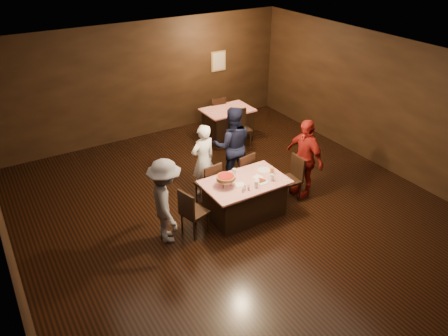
% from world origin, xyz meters
% --- Properties ---
extents(room, '(10.00, 10.04, 3.02)m').
position_xyz_m(room, '(0.00, 0.01, 2.14)').
color(room, black).
rests_on(room, ground).
extents(main_table, '(1.60, 1.00, 0.77)m').
position_xyz_m(main_table, '(0.12, 0.47, 0.39)').
color(main_table, '#A30E0A').
rests_on(main_table, ground).
extents(back_table, '(1.30, 0.90, 0.77)m').
position_xyz_m(back_table, '(1.76, 3.76, 0.39)').
color(back_table, red).
rests_on(back_table, ground).
extents(chair_far_left, '(0.47, 0.47, 0.95)m').
position_xyz_m(chair_far_left, '(-0.28, 1.22, 0.47)').
color(chair_far_left, black).
rests_on(chair_far_left, ground).
extents(chair_far_right, '(0.48, 0.48, 0.95)m').
position_xyz_m(chair_far_right, '(0.52, 1.22, 0.47)').
color(chair_far_right, black).
rests_on(chair_far_right, ground).
extents(chair_end_left, '(0.51, 0.51, 0.95)m').
position_xyz_m(chair_end_left, '(-0.98, 0.47, 0.47)').
color(chair_end_left, black).
rests_on(chair_end_left, ground).
extents(chair_end_right, '(0.44, 0.44, 0.95)m').
position_xyz_m(chair_end_right, '(1.22, 0.47, 0.47)').
color(chair_end_right, black).
rests_on(chair_end_right, ground).
extents(chair_back_near, '(0.46, 0.46, 0.95)m').
position_xyz_m(chair_back_near, '(1.76, 3.06, 0.47)').
color(chair_back_near, black).
rests_on(chair_back_near, ground).
extents(chair_back_far, '(0.46, 0.46, 0.95)m').
position_xyz_m(chair_back_far, '(1.76, 4.36, 0.47)').
color(chair_back_far, black).
rests_on(chair_back_far, ground).
extents(diner_white_jacket, '(0.62, 0.45, 1.57)m').
position_xyz_m(diner_white_jacket, '(-0.16, 1.60, 0.79)').
color(diner_white_jacket, white).
rests_on(diner_white_jacket, ground).
extents(diner_navy_hoodie, '(1.05, 0.96, 1.76)m').
position_xyz_m(diner_navy_hoodie, '(0.61, 1.71, 0.88)').
color(diner_navy_hoodie, black).
rests_on(diner_navy_hoodie, ground).
extents(diner_grey_knit, '(0.82, 1.15, 1.62)m').
position_xyz_m(diner_grey_knit, '(-1.48, 0.57, 0.81)').
color(diner_grey_knit, slate).
rests_on(diner_grey_knit, ground).
extents(diner_red_shirt, '(0.47, 1.02, 1.70)m').
position_xyz_m(diner_red_shirt, '(1.60, 0.50, 0.85)').
color(diner_red_shirt, maroon).
rests_on(diner_red_shirt, ground).
extents(pizza_stand, '(0.38, 0.38, 0.22)m').
position_xyz_m(pizza_stand, '(-0.28, 0.52, 0.95)').
color(pizza_stand, black).
rests_on(pizza_stand, main_table).
extents(plate_with_slice, '(0.25, 0.25, 0.06)m').
position_xyz_m(plate_with_slice, '(0.37, 0.29, 0.80)').
color(plate_with_slice, white).
rests_on(plate_with_slice, main_table).
extents(plate_empty, '(0.25, 0.25, 0.01)m').
position_xyz_m(plate_empty, '(0.67, 0.62, 0.78)').
color(plate_empty, white).
rests_on(plate_empty, main_table).
extents(glass_front_left, '(0.08, 0.08, 0.14)m').
position_xyz_m(glass_front_left, '(0.17, 0.17, 0.84)').
color(glass_front_left, silver).
rests_on(glass_front_left, main_table).
extents(glass_front_right, '(0.08, 0.08, 0.14)m').
position_xyz_m(glass_front_right, '(0.57, 0.22, 0.84)').
color(glass_front_right, silver).
rests_on(glass_front_right, main_table).
extents(glass_amber, '(0.08, 0.08, 0.14)m').
position_xyz_m(glass_amber, '(0.72, 0.42, 0.84)').
color(glass_amber, '#BF7F26').
rests_on(glass_amber, main_table).
extents(glass_back, '(0.08, 0.08, 0.14)m').
position_xyz_m(glass_back, '(0.07, 0.77, 0.84)').
color(glass_back, silver).
rests_on(glass_back, main_table).
extents(condiments, '(0.17, 0.10, 0.09)m').
position_xyz_m(condiments, '(-0.06, 0.19, 0.82)').
color(condiments, silver).
rests_on(condiments, main_table).
extents(napkin_center, '(0.19, 0.19, 0.01)m').
position_xyz_m(napkin_center, '(0.42, 0.47, 0.77)').
color(napkin_center, white).
rests_on(napkin_center, main_table).
extents(napkin_left, '(0.21, 0.21, 0.01)m').
position_xyz_m(napkin_left, '(-0.03, 0.42, 0.77)').
color(napkin_left, white).
rests_on(napkin_left, main_table).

